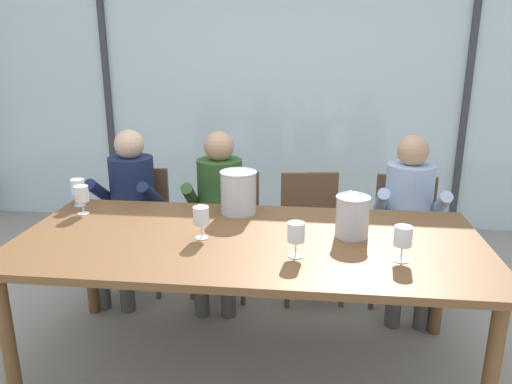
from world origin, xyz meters
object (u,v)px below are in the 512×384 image
(person_pale_blue_shirt, at_px, (409,212))
(wine_glass_center_pour, at_px, (403,238))
(wine_glass_near_bucket, at_px, (296,233))
(dining_table, at_px, (249,249))
(wine_glass_by_left_taster, at_px, (201,217))
(wine_glass_by_right_taster, at_px, (82,195))
(ice_bucket_secondary, at_px, (238,192))
(chair_left_of_center, at_px, (228,222))
(person_olive_shirt, at_px, (219,205))
(wine_glass_spare_empty, at_px, (78,188))
(chair_near_curtain, at_px, (139,219))
(ice_bucket_primary, at_px, (352,216))
(chair_center, at_px, (311,225))
(person_navy_polo, at_px, (129,202))
(chair_right_of_center, at_px, (404,229))

(person_pale_blue_shirt, height_order, wine_glass_center_pour, person_pale_blue_shirt)
(wine_glass_near_bucket, xyz_separation_m, wine_glass_center_pour, (0.50, 0.01, -0.00))
(dining_table, height_order, wine_glass_by_left_taster, wine_glass_by_left_taster)
(dining_table, xyz_separation_m, wine_glass_near_bucket, (0.26, -0.21, 0.19))
(wine_glass_by_right_taster, bearing_deg, ice_bucket_secondary, 7.91)
(chair_left_of_center, relative_size, ice_bucket_secondary, 3.35)
(chair_left_of_center, xyz_separation_m, wine_glass_by_left_taster, (0.04, -1.00, 0.39))
(person_olive_shirt, bearing_deg, chair_left_of_center, 71.40)
(person_pale_blue_shirt, bearing_deg, wine_glass_by_left_taster, -141.78)
(wine_glass_by_right_taster, distance_m, wine_glass_spare_empty, 0.17)
(dining_table, relative_size, wine_glass_by_left_taster, 14.16)
(chair_near_curtain, height_order, wine_glass_near_bucket, wine_glass_near_bucket)
(dining_table, xyz_separation_m, ice_bucket_primary, (0.54, 0.09, 0.18))
(chair_left_of_center, height_order, wine_glass_by_right_taster, wine_glass_by_right_taster)
(dining_table, relative_size, wine_glass_spare_empty, 14.16)
(person_olive_shirt, relative_size, wine_glass_by_right_taster, 6.83)
(wine_glass_spare_empty, bearing_deg, dining_table, -20.19)
(chair_center, distance_m, person_navy_polo, 1.32)
(person_navy_polo, relative_size, wine_glass_by_left_taster, 6.83)
(chair_center, bearing_deg, wine_glass_by_left_taster, -128.40)
(person_navy_polo, xyz_separation_m, wine_glass_by_right_taster, (-0.07, -0.55, 0.22))
(ice_bucket_secondary, relative_size, wine_glass_spare_empty, 1.49)
(person_pale_blue_shirt, bearing_deg, dining_table, -136.58)
(chair_right_of_center, height_order, person_pale_blue_shirt, person_pale_blue_shirt)
(chair_right_of_center, height_order, person_navy_polo, person_navy_polo)
(ice_bucket_secondary, xyz_separation_m, wine_glass_by_right_taster, (-0.93, -0.13, -0.02))
(wine_glass_by_left_taster, bearing_deg, person_navy_polo, 130.35)
(chair_near_curtain, relative_size, wine_glass_center_pour, 4.99)
(chair_left_of_center, bearing_deg, wine_glass_by_left_taster, -81.10)
(dining_table, xyz_separation_m, wine_glass_by_left_taster, (-0.25, -0.03, 0.18))
(ice_bucket_secondary, relative_size, wine_glass_center_pour, 1.49)
(chair_left_of_center, distance_m, chair_right_of_center, 1.27)
(chair_center, relative_size, wine_glass_spare_empty, 4.99)
(wine_glass_by_left_taster, bearing_deg, chair_near_curtain, 125.80)
(person_navy_polo, bearing_deg, chair_left_of_center, 15.06)
(wine_glass_by_right_taster, relative_size, wine_glass_spare_empty, 1.00)
(chair_center, height_order, chair_right_of_center, same)
(ice_bucket_secondary, bearing_deg, wine_glass_by_left_taster, -107.10)
(chair_right_of_center, height_order, wine_glass_near_bucket, wine_glass_near_bucket)
(ice_bucket_primary, xyz_separation_m, wine_glass_near_bucket, (-0.29, -0.30, 0.01))
(chair_near_curtain, distance_m, ice_bucket_secondary, 1.09)
(chair_near_curtain, xyz_separation_m, person_navy_polo, (-0.02, -0.13, 0.17))
(wine_glass_center_pour, distance_m, wine_glass_spare_empty, 1.99)
(chair_left_of_center, relative_size, wine_glass_center_pour, 4.99)
(chair_center, xyz_separation_m, person_olive_shirt, (-0.65, -0.14, 0.17))
(chair_near_curtain, distance_m, ice_bucket_primary, 1.77)
(wine_glass_by_left_taster, xyz_separation_m, wine_glass_by_right_taster, (-0.80, 0.30, 0.00))
(person_navy_polo, height_order, ice_bucket_primary, person_navy_polo)
(chair_left_of_center, xyz_separation_m, wine_glass_spare_empty, (-0.85, -0.55, 0.39))
(person_olive_shirt, bearing_deg, wine_glass_by_right_taster, -146.56)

